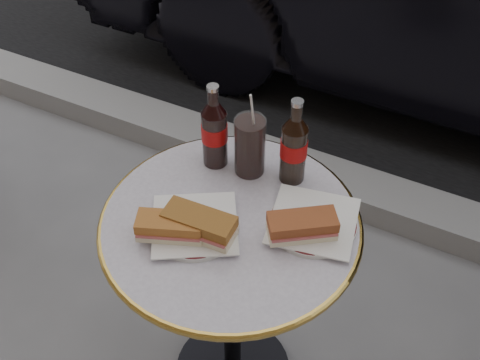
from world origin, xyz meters
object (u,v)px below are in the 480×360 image
at_px(plate_left, 195,226).
at_px(cola_bottle_left, 214,126).
at_px(cola_bottle_right, 294,141).
at_px(plate_right, 313,223).
at_px(bistro_table, 232,308).
at_px(cola_glass, 250,146).

xyz_separation_m(plate_left, cola_bottle_left, (-0.07, 0.22, 0.11)).
bearing_deg(cola_bottle_right, plate_right, -48.95).
bearing_deg(bistro_table, cola_bottle_right, 70.24).
bearing_deg(cola_bottle_left, bistro_table, -51.91).
distance_m(cola_bottle_left, cola_glass, 0.10).
relative_size(plate_left, cola_bottle_right, 0.85).
xyz_separation_m(cola_bottle_left, cola_bottle_right, (0.20, 0.03, 0.00)).
distance_m(bistro_table, cola_bottle_left, 0.53).
xyz_separation_m(bistro_table, cola_bottle_right, (0.07, 0.20, 0.49)).
xyz_separation_m(plate_right, cola_bottle_left, (-0.30, 0.09, 0.11)).
distance_m(plate_left, cola_bottle_right, 0.31).
distance_m(plate_right, cola_glass, 0.25).
distance_m(plate_right, cola_bottle_right, 0.20).
height_order(plate_right, cola_bottle_left, cola_bottle_left).
bearing_deg(cola_glass, bistro_table, -78.44).
relative_size(cola_bottle_left, cola_bottle_right, 0.99).
distance_m(plate_left, cola_bottle_left, 0.26).
bearing_deg(bistro_table, plate_right, 22.50).
height_order(bistro_table, cola_bottle_right, cola_bottle_right).
distance_m(cola_bottle_left, cola_bottle_right, 0.20).
relative_size(plate_left, cola_glass, 1.26).
bearing_deg(cola_bottle_left, cola_glass, 6.93).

